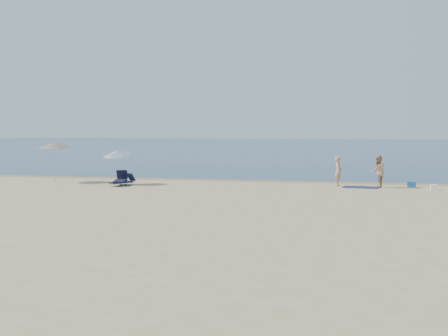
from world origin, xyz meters
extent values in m
plane|color=tan|center=(0.00, 0.00, 0.00)|extent=(160.00, 160.00, 0.00)
cube|color=navy|center=(0.00, 100.00, 0.00)|extent=(240.00, 160.00, 0.01)
cube|color=#847254|center=(0.00, 19.40, 0.00)|extent=(240.00, 1.60, 0.00)
imported|color=tan|center=(2.57, 17.25, 0.83)|extent=(0.42, 0.62, 1.66)
imported|color=tan|center=(4.70, 16.84, 0.88)|extent=(0.72, 0.89, 1.76)
cube|color=#101D53|center=(3.80, 16.67, 0.02)|extent=(2.01, 1.30, 0.03)
cube|color=white|center=(7.50, 16.18, 0.14)|extent=(0.33, 0.29, 0.29)
cube|color=blue|center=(6.53, 17.45, 0.16)|extent=(0.49, 0.38, 0.32)
cylinder|color=silver|center=(-9.95, 15.12, 0.90)|extent=(0.13, 0.41, 1.86)
cone|color=white|center=(-9.95, 15.49, 1.81)|extent=(1.98, 2.00, 0.61)
sphere|color=silver|center=(-9.95, 15.49, 1.97)|extent=(0.05, 0.05, 0.05)
cylinder|color=silver|center=(-14.17, 15.80, 1.09)|extent=(0.09, 0.16, 2.28)
cone|color=beige|center=(-14.17, 15.91, 2.23)|extent=(2.41, 2.42, 0.45)
sphere|color=silver|center=(-14.17, 15.91, 2.43)|extent=(0.07, 0.07, 0.07)
cube|color=#121433|center=(-9.49, 14.83, 0.25)|extent=(1.03, 1.77, 0.11)
cube|color=#121433|center=(-9.71, 15.63, 0.56)|extent=(0.70, 0.55, 0.54)
cylinder|color=#A5A5AD|center=(-9.26, 14.89, 0.12)|extent=(0.03, 0.03, 0.25)
cube|color=#141938|center=(-9.33, 14.60, 0.20)|extent=(1.13, 1.45, 0.09)
cube|color=#141938|center=(-8.98, 15.20, 0.46)|extent=(0.61, 0.54, 0.45)
cylinder|color=#A5A5AD|center=(-9.15, 14.50, 0.10)|extent=(0.03, 0.03, 0.20)
camera|label=1|loc=(3.31, -14.70, 3.16)|focal=45.00mm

